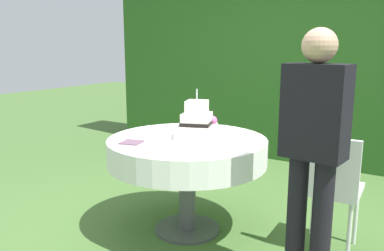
{
  "coord_description": "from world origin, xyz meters",
  "views": [
    {
      "loc": [
        1.63,
        -2.57,
        1.5
      ],
      "look_at": [
        0.02,
        0.04,
        0.88
      ],
      "focal_mm": 36.95,
      "sensor_mm": 36.0,
      "label": 1
    }
  ],
  "objects_px": {
    "serving_plate_near": "(175,129)",
    "napkin_stack": "(132,142)",
    "wedding_cake": "(197,123)",
    "standing_person": "(313,145)",
    "garden_chair": "(330,183)",
    "cake_table": "(187,152)",
    "serving_plate_left": "(223,127)",
    "serving_plate_far": "(137,136)"
  },
  "relations": [
    {
      "from": "garden_chair",
      "to": "wedding_cake",
      "type": "bearing_deg",
      "value": -171.44
    },
    {
      "from": "serving_plate_far",
      "to": "napkin_stack",
      "type": "distance_m",
      "value": 0.22
    },
    {
      "from": "serving_plate_left",
      "to": "garden_chair",
      "type": "xyz_separation_m",
      "value": [
        1.01,
        -0.28,
        -0.24
      ]
    },
    {
      "from": "serving_plate_near",
      "to": "napkin_stack",
      "type": "xyz_separation_m",
      "value": [
        -0.01,
        -0.56,
        -0.0
      ]
    },
    {
      "from": "serving_plate_left",
      "to": "standing_person",
      "type": "bearing_deg",
      "value": -38.24
    },
    {
      "from": "wedding_cake",
      "to": "serving_plate_left",
      "type": "relative_size",
      "value": 2.66
    },
    {
      "from": "wedding_cake",
      "to": "serving_plate_far",
      "type": "bearing_deg",
      "value": -151.53
    },
    {
      "from": "wedding_cake",
      "to": "cake_table",
      "type": "bearing_deg",
      "value": -120.21
    },
    {
      "from": "wedding_cake",
      "to": "standing_person",
      "type": "bearing_deg",
      "value": -19.47
    },
    {
      "from": "wedding_cake",
      "to": "garden_chair",
      "type": "xyz_separation_m",
      "value": [
        1.02,
        0.15,
        -0.35
      ]
    },
    {
      "from": "serving_plate_far",
      "to": "garden_chair",
      "type": "height_order",
      "value": "garden_chair"
    },
    {
      "from": "garden_chair",
      "to": "standing_person",
      "type": "distance_m",
      "value": 0.64
    },
    {
      "from": "serving_plate_left",
      "to": "standing_person",
      "type": "relative_size",
      "value": 0.09
    },
    {
      "from": "cake_table",
      "to": "garden_chair",
      "type": "xyz_separation_m",
      "value": [
        1.06,
        0.23,
        -0.13
      ]
    },
    {
      "from": "serving_plate_far",
      "to": "standing_person",
      "type": "xyz_separation_m",
      "value": [
        1.44,
        -0.13,
        0.14
      ]
    },
    {
      "from": "serving_plate_near",
      "to": "wedding_cake",
      "type": "bearing_deg",
      "value": -23.84
    },
    {
      "from": "serving_plate_far",
      "to": "garden_chair",
      "type": "distance_m",
      "value": 1.52
    },
    {
      "from": "serving_plate_left",
      "to": "standing_person",
      "type": "height_order",
      "value": "standing_person"
    },
    {
      "from": "serving_plate_near",
      "to": "napkin_stack",
      "type": "distance_m",
      "value": 0.56
    },
    {
      "from": "serving_plate_left",
      "to": "garden_chair",
      "type": "bearing_deg",
      "value": -15.52
    },
    {
      "from": "serving_plate_left",
      "to": "napkin_stack",
      "type": "distance_m",
      "value": 0.92
    },
    {
      "from": "cake_table",
      "to": "wedding_cake",
      "type": "bearing_deg",
      "value": 59.79
    },
    {
      "from": "napkin_stack",
      "to": "standing_person",
      "type": "relative_size",
      "value": 0.09
    },
    {
      "from": "serving_plate_far",
      "to": "napkin_stack",
      "type": "height_order",
      "value": "serving_plate_far"
    },
    {
      "from": "serving_plate_far",
      "to": "serving_plate_left",
      "type": "xyz_separation_m",
      "value": [
        0.43,
        0.67,
        0.0
      ]
    },
    {
      "from": "serving_plate_near",
      "to": "standing_person",
      "type": "height_order",
      "value": "standing_person"
    },
    {
      "from": "napkin_stack",
      "to": "cake_table",
      "type": "bearing_deg",
      "value": 51.68
    },
    {
      "from": "napkin_stack",
      "to": "garden_chair",
      "type": "height_order",
      "value": "garden_chair"
    },
    {
      "from": "serving_plate_near",
      "to": "serving_plate_far",
      "type": "distance_m",
      "value": 0.39
    },
    {
      "from": "serving_plate_near",
      "to": "standing_person",
      "type": "relative_size",
      "value": 0.07
    },
    {
      "from": "napkin_stack",
      "to": "garden_chair",
      "type": "bearing_deg",
      "value": 23.35
    },
    {
      "from": "serving_plate_far",
      "to": "napkin_stack",
      "type": "relative_size",
      "value": 0.8
    },
    {
      "from": "serving_plate_near",
      "to": "serving_plate_far",
      "type": "bearing_deg",
      "value": -107.52
    },
    {
      "from": "cake_table",
      "to": "napkin_stack",
      "type": "xyz_separation_m",
      "value": [
        -0.27,
        -0.35,
        0.12
      ]
    },
    {
      "from": "wedding_cake",
      "to": "serving_plate_near",
      "type": "distance_m",
      "value": 0.36
    },
    {
      "from": "serving_plate_near",
      "to": "napkin_stack",
      "type": "relative_size",
      "value": 0.79
    },
    {
      "from": "wedding_cake",
      "to": "serving_plate_near",
      "type": "xyz_separation_m",
      "value": [
        -0.31,
        0.14,
        -0.11
      ]
    },
    {
      "from": "serving_plate_left",
      "to": "standing_person",
      "type": "xyz_separation_m",
      "value": [
        1.01,
        -0.79,
        0.14
      ]
    },
    {
      "from": "garden_chair",
      "to": "cake_table",
      "type": "bearing_deg",
      "value": -167.78
    },
    {
      "from": "garden_chair",
      "to": "napkin_stack",
      "type": "bearing_deg",
      "value": -156.65
    },
    {
      "from": "cake_table",
      "to": "serving_plate_left",
      "type": "height_order",
      "value": "serving_plate_left"
    },
    {
      "from": "cake_table",
      "to": "serving_plate_far",
      "type": "bearing_deg",
      "value": -158.01
    }
  ]
}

